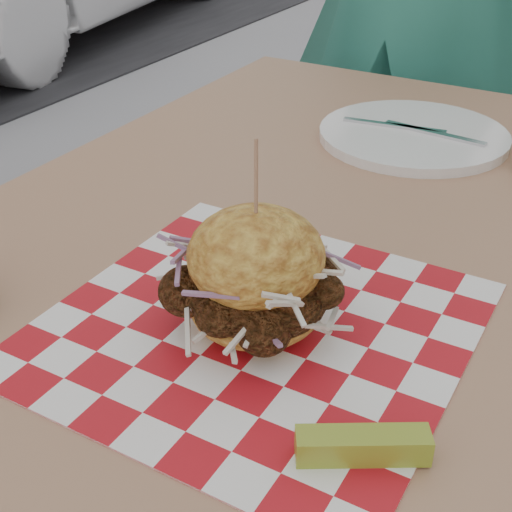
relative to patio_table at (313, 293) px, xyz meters
The scene contains 6 objects.
patio_table is the anchor object (origin of this frame).
patio_chair 0.95m from the patio_table, 88.18° to the left, with size 0.53×0.54×0.95m.
paper_liner 0.20m from the patio_table, 81.49° to the right, with size 0.36×0.36×0.00m, color red.
sandwich 0.23m from the patio_table, 81.49° to the right, with size 0.16×0.16×0.18m.
pickle_spear 0.34m from the patio_table, 58.74° to the right, with size 0.10×0.02×0.02m, color #A1A630.
place_setting 0.33m from the patio_table, 89.99° to the left, with size 0.27×0.27×0.02m.
Camera 1 is at (-0.01, -0.86, 1.14)m, focal length 50.00 mm.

